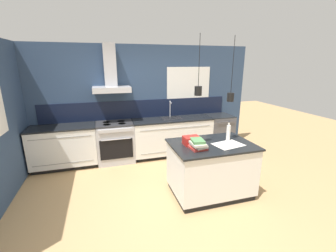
% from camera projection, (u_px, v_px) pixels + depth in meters
% --- Properties ---
extents(ground_plane, '(16.00, 16.00, 0.00)m').
position_uv_depth(ground_plane, '(161.00, 196.00, 3.85)').
color(ground_plane, tan).
rests_on(ground_plane, ground).
extents(wall_back, '(5.60, 2.27, 2.60)m').
position_uv_depth(wall_back, '(138.00, 100.00, 5.32)').
color(wall_back, navy).
rests_on(wall_back, ground_plane).
extents(counter_run_left, '(1.35, 0.64, 0.91)m').
position_uv_depth(counter_run_left, '(64.00, 147.00, 4.82)').
color(counter_run_left, black).
rests_on(counter_run_left, ground_plane).
extents(counter_run_sink, '(1.92, 0.64, 1.31)m').
position_uv_depth(counter_run_sink, '(172.00, 136.00, 5.49)').
color(counter_run_sink, black).
rests_on(counter_run_sink, ground_plane).
extents(oven_range, '(0.81, 0.66, 0.91)m').
position_uv_depth(oven_range, '(115.00, 142.00, 5.11)').
color(oven_range, '#B5B5BA').
rests_on(oven_range, ground_plane).
extents(dishwasher, '(0.62, 0.65, 0.91)m').
position_uv_depth(dishwasher, '(218.00, 132.00, 5.83)').
color(dishwasher, '#4C4C51').
rests_on(dishwasher, ground_plane).
extents(kitchen_island, '(1.35, 0.95, 0.91)m').
position_uv_depth(kitchen_island, '(211.00, 169.00, 3.82)').
color(kitchen_island, black).
rests_on(kitchen_island, ground_plane).
extents(bottle_on_island, '(0.07, 0.07, 0.34)m').
position_uv_depth(bottle_on_island, '(228.00, 133.00, 3.81)').
color(bottle_on_island, silver).
rests_on(bottle_on_island, kitchen_island).
extents(book_stack, '(0.26, 0.34, 0.15)m').
position_uv_depth(book_stack, '(198.00, 144.00, 3.47)').
color(book_stack, '#B2332D').
rests_on(book_stack, kitchen_island).
extents(red_supply_box, '(0.26, 0.20, 0.13)m').
position_uv_depth(red_supply_box, '(192.00, 141.00, 3.65)').
color(red_supply_box, red).
rests_on(red_supply_box, kitchen_island).
extents(paper_pile, '(0.51, 0.42, 0.01)m').
position_uv_depth(paper_pile, '(228.00, 145.00, 3.65)').
color(paper_pile, silver).
rests_on(paper_pile, kitchen_island).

